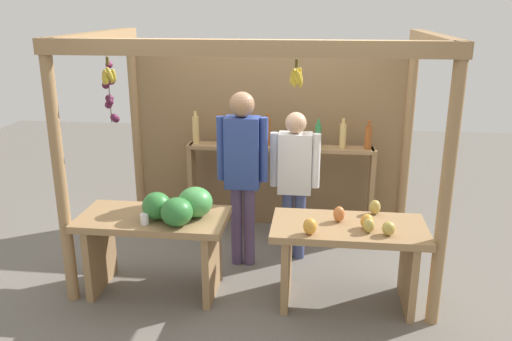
{
  "coord_description": "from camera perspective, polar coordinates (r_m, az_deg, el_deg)",
  "views": [
    {
      "loc": [
        0.55,
        -4.74,
        2.44
      ],
      "look_at": [
        0.0,
        -0.18,
        0.99
      ],
      "focal_mm": 36.91,
      "sensor_mm": 36.0,
      "label": 1
    }
  ],
  "objects": [
    {
      "name": "ground_plane",
      "position": [
        5.36,
        0.24,
        -9.58
      ],
      "size": [
        12.0,
        12.0,
        0.0
      ],
      "primitive_type": "plane",
      "color": "slate",
      "rests_on": "ground"
    },
    {
      "name": "market_stall",
      "position": [
        5.31,
        0.7,
        5.02
      ],
      "size": [
        3.15,
        1.95,
        2.21
      ],
      "color": "#99754C",
      "rests_on": "ground"
    },
    {
      "name": "fruit_counter_left",
      "position": [
        4.6,
        -10.04,
        -5.96
      ],
      "size": [
        1.27,
        0.67,
        0.97
      ],
      "color": "#99754C",
      "rests_on": "ground"
    },
    {
      "name": "fruit_counter_right",
      "position": [
        4.48,
        9.97,
        -7.97
      ],
      "size": [
        1.27,
        0.64,
        0.85
      ],
      "color": "#99754C",
      "rests_on": "ground"
    },
    {
      "name": "bottle_shelf_unit",
      "position": [
        5.68,
        2.6,
        0.85
      ],
      "size": [
        2.02,
        0.22,
        1.36
      ],
      "color": "#99754C",
      "rests_on": "ground"
    },
    {
      "name": "vendor_man",
      "position": [
        4.91,
        -1.48,
        0.77
      ],
      "size": [
        0.48,
        0.23,
        1.7
      ],
      "rotation": [
        0.0,
        0.0,
        -0.17
      ],
      "color": "#544268",
      "rests_on": "ground"
    },
    {
      "name": "vendor_woman",
      "position": [
        5.09,
        4.21,
        -0.38
      ],
      "size": [
        0.48,
        0.2,
        1.49
      ],
      "rotation": [
        0.0,
        0.0,
        0.06
      ],
      "color": "#414B7B",
      "rests_on": "ground"
    }
  ]
}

